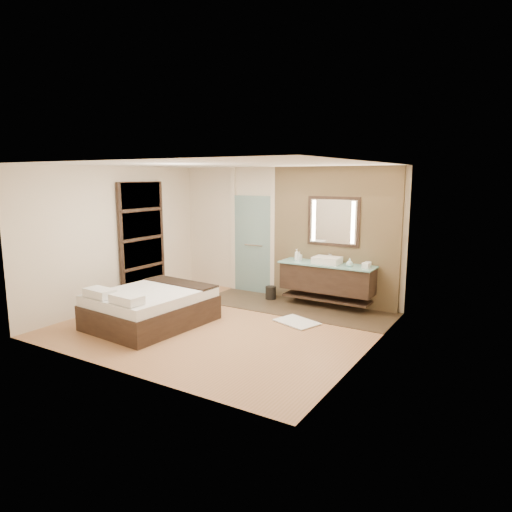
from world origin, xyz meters
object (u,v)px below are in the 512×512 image
Objects in this scene: vanity at (327,278)px; mirror_unit at (333,221)px; waste_bin at (271,293)px; bed at (151,307)px.

mirror_unit is at bearing 90.00° from vanity.
mirror_unit reaches higher than waste_bin.
vanity is at bearing 3.24° from waste_bin.
waste_bin is at bearing 72.83° from bed.
waste_bin is (-1.20, -0.31, -1.51)m from mirror_unit.
vanity is 0.92× the size of bed.
mirror_unit is (0.00, 0.24, 1.07)m from vanity.
mirror_unit is at bearing 14.33° from waste_bin.
vanity is at bearing 53.68° from bed.
vanity reaches higher than waste_bin.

